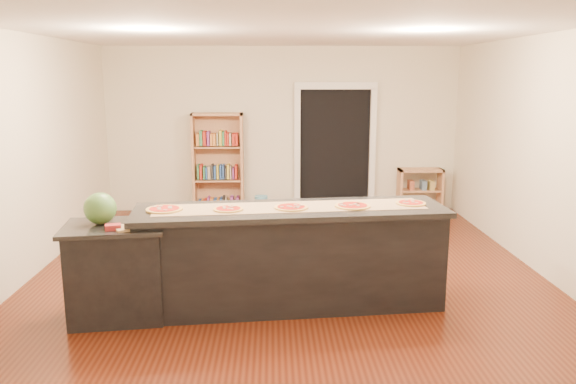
{
  "coord_description": "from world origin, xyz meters",
  "views": [
    {
      "loc": [
        -0.18,
        -6.13,
        2.32
      ],
      "look_at": [
        0.0,
        0.2,
        1.0
      ],
      "focal_mm": 35.0,
      "sensor_mm": 36.0,
      "label": 1
    }
  ],
  "objects_px": {
    "low_shelf": "(420,190)",
    "waste_bin": "(261,205)",
    "kitchen_island": "(291,256)",
    "watermelon": "(100,208)",
    "side_counter": "(117,271)",
    "bookshelf": "(218,164)"
  },
  "relations": [
    {
      "from": "low_shelf",
      "to": "waste_bin",
      "type": "relative_size",
      "value": 2.34
    },
    {
      "from": "kitchen_island",
      "to": "waste_bin",
      "type": "distance_m",
      "value": 3.88
    },
    {
      "from": "kitchen_island",
      "to": "watermelon",
      "type": "relative_size",
      "value": 10.27
    },
    {
      "from": "side_counter",
      "to": "low_shelf",
      "type": "relative_size",
      "value": 1.26
    },
    {
      "from": "kitchen_island",
      "to": "watermelon",
      "type": "distance_m",
      "value": 1.92
    },
    {
      "from": "side_counter",
      "to": "low_shelf",
      "type": "xyz_separation_m",
      "value": [
        4.05,
        4.26,
        -0.1
      ]
    },
    {
      "from": "side_counter",
      "to": "watermelon",
      "type": "xyz_separation_m",
      "value": [
        -0.13,
        0.04,
        0.61
      ]
    },
    {
      "from": "kitchen_island",
      "to": "waste_bin",
      "type": "xyz_separation_m",
      "value": [
        -0.37,
        3.85,
        -0.36
      ]
    },
    {
      "from": "side_counter",
      "to": "bookshelf",
      "type": "distance_m",
      "value": 4.32
    },
    {
      "from": "side_counter",
      "to": "kitchen_island",
      "type": "bearing_deg",
      "value": 2.35
    },
    {
      "from": "side_counter",
      "to": "watermelon",
      "type": "distance_m",
      "value": 0.63
    },
    {
      "from": "bookshelf",
      "to": "watermelon",
      "type": "bearing_deg",
      "value": -99.6
    },
    {
      "from": "side_counter",
      "to": "low_shelf",
      "type": "height_order",
      "value": "side_counter"
    },
    {
      "from": "kitchen_island",
      "to": "bookshelf",
      "type": "relative_size",
      "value": 1.82
    },
    {
      "from": "kitchen_island",
      "to": "side_counter",
      "type": "height_order",
      "value": "kitchen_island"
    },
    {
      "from": "side_counter",
      "to": "low_shelf",
      "type": "bearing_deg",
      "value": 39.56
    },
    {
      "from": "kitchen_island",
      "to": "bookshelf",
      "type": "xyz_separation_m",
      "value": [
        -1.1,
        3.99,
        0.34
      ]
    },
    {
      "from": "kitchen_island",
      "to": "low_shelf",
      "type": "xyz_separation_m",
      "value": [
        2.37,
        3.98,
        -0.14
      ]
    },
    {
      "from": "side_counter",
      "to": "waste_bin",
      "type": "distance_m",
      "value": 4.34
    },
    {
      "from": "kitchen_island",
      "to": "waste_bin",
      "type": "bearing_deg",
      "value": 90.18
    },
    {
      "from": "low_shelf",
      "to": "waste_bin",
      "type": "height_order",
      "value": "low_shelf"
    },
    {
      "from": "kitchen_island",
      "to": "watermelon",
      "type": "xyz_separation_m",
      "value": [
        -1.81,
        -0.23,
        0.57
      ]
    }
  ]
}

